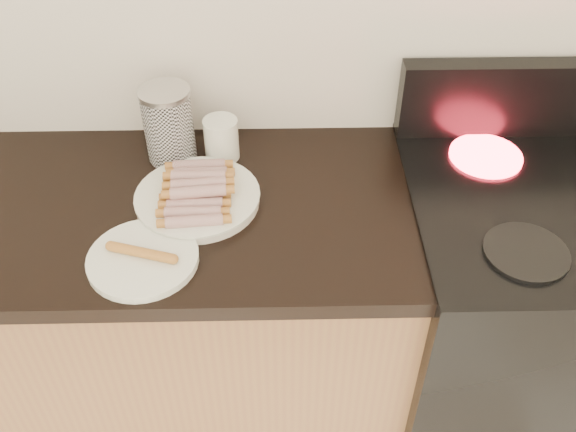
{
  "coord_description": "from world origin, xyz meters",
  "views": [
    {
      "loc": [
        0.09,
        0.56,
        1.88
      ],
      "look_at": [
        0.11,
        1.62,
        0.93
      ],
      "focal_mm": 40.0,
      "sensor_mm": 36.0,
      "label": 1
    }
  ],
  "objects_px": {
    "stove": "(527,324)",
    "mug": "(221,139)",
    "side_plate": "(143,259)",
    "main_plate": "(198,199)",
    "canister": "(169,124)"
  },
  "relations": [
    {
      "from": "stove",
      "to": "side_plate",
      "type": "xyz_separation_m",
      "value": [
        -0.98,
        -0.17,
        0.45
      ]
    },
    {
      "from": "side_plate",
      "to": "canister",
      "type": "height_order",
      "value": "canister"
    },
    {
      "from": "side_plate",
      "to": "canister",
      "type": "relative_size",
      "value": 1.22
    },
    {
      "from": "stove",
      "to": "canister",
      "type": "relative_size",
      "value": 4.73
    },
    {
      "from": "side_plate",
      "to": "mug",
      "type": "xyz_separation_m",
      "value": [
        0.15,
        0.37,
        0.05
      ]
    },
    {
      "from": "stove",
      "to": "side_plate",
      "type": "height_order",
      "value": "side_plate"
    },
    {
      "from": "side_plate",
      "to": "mug",
      "type": "relative_size",
      "value": 2.19
    },
    {
      "from": "mug",
      "to": "canister",
      "type": "bearing_deg",
      "value": 178.91
    },
    {
      "from": "stove",
      "to": "mug",
      "type": "height_order",
      "value": "mug"
    },
    {
      "from": "side_plate",
      "to": "main_plate",
      "type": "bearing_deg",
      "value": 62.38
    },
    {
      "from": "canister",
      "to": "mug",
      "type": "xyz_separation_m",
      "value": [
        0.13,
        -0.0,
        -0.04
      ]
    },
    {
      "from": "canister",
      "to": "main_plate",
      "type": "bearing_deg",
      "value": -66.61
    },
    {
      "from": "side_plate",
      "to": "stove",
      "type": "bearing_deg",
      "value": 9.59
    },
    {
      "from": "stove",
      "to": "canister",
      "type": "distance_m",
      "value": 1.12
    },
    {
      "from": "side_plate",
      "to": "mug",
      "type": "distance_m",
      "value": 0.4
    }
  ]
}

